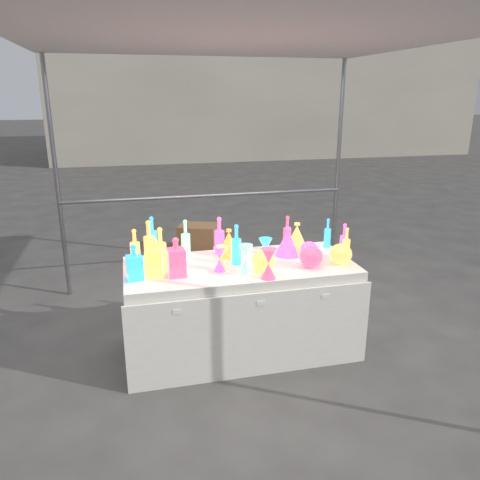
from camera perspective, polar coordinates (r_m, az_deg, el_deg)
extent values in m
plane|color=#62605B|center=(4.02, 0.00, -13.03)|extent=(80.00, 80.00, 0.00)
cylinder|color=gray|center=(4.99, -21.42, 6.54)|extent=(0.04, 0.04, 2.40)
cylinder|color=gray|center=(5.46, 11.81, 8.20)|extent=(0.04, 0.04, 2.40)
cube|color=white|center=(3.49, 0.00, 23.86)|extent=(3.15, 3.15, 0.06)
cylinder|color=gray|center=(5.02, -3.96, 5.41)|extent=(3.00, 0.04, 0.04)
cube|color=white|center=(3.85, 0.00, -8.21)|extent=(1.80, 0.80, 0.75)
cube|color=white|center=(3.51, 1.63, -11.60)|extent=(1.84, 0.02, 0.68)
cube|color=white|center=(3.29, -7.68, -8.69)|extent=(0.06, 0.00, 0.03)
cube|color=white|center=(3.39, 2.55, -7.71)|extent=(0.06, 0.00, 0.03)
cube|color=white|center=(3.55, 10.39, -6.79)|extent=(0.06, 0.00, 0.03)
cube|color=beige|center=(18.05, 2.03, 20.39)|extent=(14.00, 6.00, 6.00)
cube|color=#A6734B|center=(6.34, -5.14, 0.27)|extent=(0.59, 0.52, 0.36)
cube|color=#A6734B|center=(5.80, -5.47, -2.96)|extent=(0.70, 0.54, 0.06)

